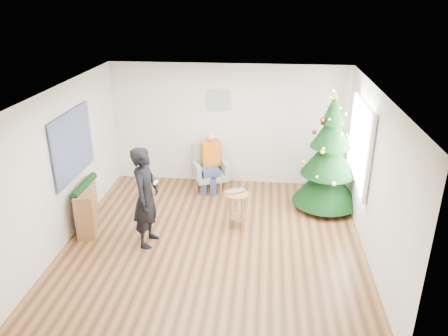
# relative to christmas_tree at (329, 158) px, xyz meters

# --- Properties ---
(floor) EXTENTS (5.00, 5.00, 0.00)m
(floor) POSITION_rel_christmas_tree_xyz_m (-2.01, -1.43, -1.05)
(floor) COLOR brown
(floor) RESTS_ON ground
(ceiling) EXTENTS (5.00, 5.00, 0.00)m
(ceiling) POSITION_rel_christmas_tree_xyz_m (-2.01, -1.43, 1.55)
(ceiling) COLOR white
(ceiling) RESTS_ON wall_back
(wall_back) EXTENTS (5.00, 0.00, 5.00)m
(wall_back) POSITION_rel_christmas_tree_xyz_m (-2.01, 1.07, 0.25)
(wall_back) COLOR silver
(wall_back) RESTS_ON floor
(wall_front) EXTENTS (5.00, 0.00, 5.00)m
(wall_front) POSITION_rel_christmas_tree_xyz_m (-2.01, -3.93, 0.25)
(wall_front) COLOR silver
(wall_front) RESTS_ON floor
(wall_left) EXTENTS (0.00, 5.00, 5.00)m
(wall_left) POSITION_rel_christmas_tree_xyz_m (-4.51, -1.43, 0.25)
(wall_left) COLOR silver
(wall_left) RESTS_ON floor
(wall_right) EXTENTS (0.00, 5.00, 5.00)m
(wall_right) POSITION_rel_christmas_tree_xyz_m (0.49, -1.43, 0.25)
(wall_right) COLOR silver
(wall_right) RESTS_ON floor
(window_panel) EXTENTS (0.04, 1.30, 1.40)m
(window_panel) POSITION_rel_christmas_tree_xyz_m (0.46, -0.43, 0.45)
(window_panel) COLOR white
(window_panel) RESTS_ON wall_right
(curtains) EXTENTS (0.05, 1.75, 1.50)m
(curtains) POSITION_rel_christmas_tree_xyz_m (0.43, -0.43, 0.45)
(curtains) COLOR white
(curtains) RESTS_ON wall_right
(christmas_tree) EXTENTS (1.29, 1.29, 2.33)m
(christmas_tree) POSITION_rel_christmas_tree_xyz_m (0.00, 0.00, 0.00)
(christmas_tree) COLOR #3F2816
(christmas_tree) RESTS_ON floor
(stool) EXTENTS (0.44, 0.44, 0.66)m
(stool) POSITION_rel_christmas_tree_xyz_m (-1.68, -0.91, -0.71)
(stool) COLOR brown
(stool) RESTS_ON floor
(laptop) EXTENTS (0.43, 0.39, 0.03)m
(laptop) POSITION_rel_christmas_tree_xyz_m (-1.68, -0.91, -0.38)
(laptop) COLOR silver
(laptop) RESTS_ON stool
(armchair) EXTENTS (0.84, 0.82, 0.96)m
(armchair) POSITION_rel_christmas_tree_xyz_m (-2.37, 0.63, -0.70)
(armchair) COLOR gray
(armchair) RESTS_ON floor
(seated_person) EXTENTS (0.49, 0.62, 1.26)m
(seated_person) POSITION_rel_christmas_tree_xyz_m (-2.35, 0.58, -0.41)
(seated_person) COLOR navy
(seated_person) RESTS_ON armchair
(standing_man) EXTENTS (0.47, 0.67, 1.73)m
(standing_man) POSITION_rel_christmas_tree_xyz_m (-3.11, -1.62, -0.19)
(standing_man) COLOR black
(standing_man) RESTS_ON floor
(game_controller) EXTENTS (0.05, 0.13, 0.04)m
(game_controller) POSITION_rel_christmas_tree_xyz_m (-2.93, -1.65, 0.10)
(game_controller) COLOR white
(game_controller) RESTS_ON standing_man
(console) EXTENTS (0.59, 1.04, 0.80)m
(console) POSITION_rel_christmas_tree_xyz_m (-4.34, -1.21, -0.65)
(console) COLOR brown
(console) RESTS_ON floor
(garland) EXTENTS (0.14, 0.90, 0.14)m
(garland) POSITION_rel_christmas_tree_xyz_m (-4.34, -1.21, -0.23)
(garland) COLOR black
(garland) RESTS_ON console
(tapestry) EXTENTS (0.03, 1.50, 1.15)m
(tapestry) POSITION_rel_christmas_tree_xyz_m (-4.47, -1.13, 0.50)
(tapestry) COLOR black
(tapestry) RESTS_ON wall_left
(framed_picture) EXTENTS (0.52, 0.05, 0.42)m
(framed_picture) POSITION_rel_christmas_tree_xyz_m (-2.21, 1.03, 0.80)
(framed_picture) COLOR tan
(framed_picture) RESTS_ON wall_back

